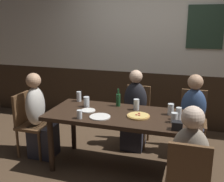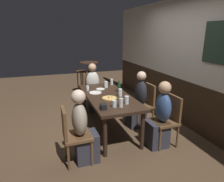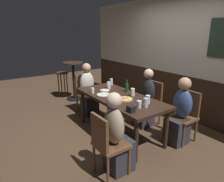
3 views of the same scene
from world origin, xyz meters
TOP-DOWN VIEW (x-y plane):
  - ground_plane at (0.00, 0.00)m, footprint 12.00×12.00m
  - wall_back at (0.01, 1.65)m, footprint 6.40×0.13m
  - dining_table at (0.00, 0.00)m, footprint 1.87×0.81m
  - chair_head_west at (-1.35, 0.00)m, footprint 0.40×0.40m
  - chair_mid_far at (0.00, 0.82)m, footprint 0.40×0.40m
  - chair_right_far at (0.82, 0.82)m, footprint 0.40×0.40m
  - chair_right_near at (0.82, -0.82)m, footprint 0.40×0.40m
  - person_head_west at (-1.19, 0.00)m, footprint 0.37×0.34m
  - person_mid_far at (-0.00, 0.66)m, footprint 0.34×0.37m
  - person_right_far at (0.82, 0.66)m, footprint 0.34×0.37m
  - person_right_near at (0.82, -0.66)m, footprint 0.34×0.37m
  - pizza at (0.20, -0.04)m, footprint 0.27×0.27m
  - pint_glass_amber at (0.56, 0.15)m, footprint 0.07×0.07m
  - pint_glass_stout at (0.12, 0.20)m, footprint 0.07×0.07m
  - beer_glass_half at (-0.53, 0.13)m, footprint 0.08×0.08m
  - pint_glass_pale at (0.66, 0.01)m, footprint 0.06×0.06m
  - tumbler_water at (-0.73, 0.33)m, footprint 0.07×0.07m
  - tumbler_short at (-0.44, -0.30)m, footprint 0.06×0.06m
  - highball_clear at (0.62, -0.10)m, footprint 0.07×0.07m
  - beer_bottle_green at (-0.14, 0.28)m, footprint 0.06×0.06m
  - plate_white_large at (-0.23, -0.19)m, footprint 0.25×0.25m
  - plate_white_small at (-0.45, -0.02)m, footprint 0.18×0.18m
  - condiment_caddy at (0.67, -0.30)m, footprint 0.11×0.09m
  - side_bar_table at (-2.33, 0.16)m, footprint 0.56×0.56m
  - bar_stool at (-2.78, 0.01)m, footprint 0.34×0.34m

SIDE VIEW (x-z plane):
  - ground_plane at x=0.00m, z-range 0.00..0.00m
  - person_right_near at x=0.82m, z-range -0.09..1.06m
  - person_right_far at x=0.82m, z-range -0.09..1.06m
  - person_mid_far at x=0.00m, z-range -0.09..1.07m
  - chair_head_west at x=-1.35m, z-range 0.06..0.94m
  - chair_mid_far at x=0.00m, z-range 0.06..0.94m
  - chair_right_far at x=0.82m, z-range 0.06..0.94m
  - chair_right_near at x=0.82m, z-range 0.06..0.94m
  - person_head_west at x=-1.19m, z-range -0.09..1.09m
  - bar_stool at x=-2.78m, z-range 0.20..0.92m
  - side_bar_table at x=-2.33m, z-range 0.09..1.14m
  - dining_table at x=0.00m, z-range 0.29..1.03m
  - plate_white_large at x=-0.23m, z-range 0.74..0.75m
  - plate_white_small at x=-0.45m, z-range 0.74..0.75m
  - pizza at x=0.20m, z-range 0.74..0.77m
  - tumbler_short at x=-0.44m, z-range 0.73..0.83m
  - condiment_caddy at x=0.67m, z-range 0.74..0.83m
  - highball_clear at x=0.62m, z-range 0.73..0.85m
  - beer_glass_half at x=-0.53m, z-range 0.73..0.87m
  - pint_glass_amber at x=0.56m, z-range 0.73..0.87m
  - tumbler_water at x=-0.73m, z-range 0.73..0.87m
  - pint_glass_stout at x=0.12m, z-range 0.73..0.87m
  - pint_glass_pale at x=0.66m, z-range 0.73..0.88m
  - beer_bottle_green at x=-0.14m, z-range 0.71..0.95m
  - wall_back at x=0.01m, z-range 0.00..2.60m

